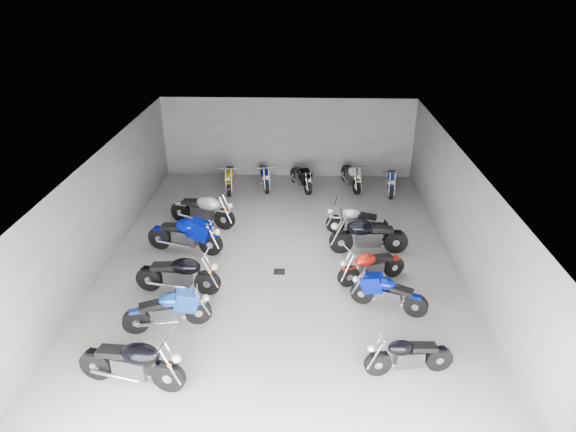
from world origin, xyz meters
The scene contains 21 objects.
ground centered at (0.00, 0.00, 0.00)m, with size 14.00×14.00×0.00m, color #A09D98.
wall_back centered at (0.00, 7.00, 1.60)m, with size 10.00×0.10×3.20m, color gray.
wall_left centered at (-5.00, 0.00, 1.60)m, with size 0.10×14.00×3.20m, color gray.
wall_right centered at (5.00, 0.00, 1.60)m, with size 0.10×14.00×3.20m, color gray.
ceiling centered at (0.00, 0.00, 3.22)m, with size 10.00×14.00×0.04m, color black.
drain_grate centered at (0.00, -0.50, 0.01)m, with size 0.32×0.32×0.01m, color black.
motorcycle_left_a centered at (-2.75, -4.92, 0.55)m, with size 2.29×0.63×1.01m.
motorcycle_left_b centered at (-2.48, -3.06, 0.50)m, with size 2.03×0.71×0.91m.
motorcycle_left_c centered at (-2.56, -1.58, 0.54)m, with size 2.27×0.50×1.00m.
motorcycle_left_e centered at (-2.84, 0.56, 0.57)m, with size 2.35×0.69×1.04m.
motorcycle_left_f centered at (-2.65, 2.34, 0.56)m, with size 2.26×0.89×1.03m.
motorcycle_right_a centered at (2.88, -4.39, 0.46)m, with size 1.90×0.46×0.84m.
motorcycle_right_c centered at (2.77, -2.15, 0.47)m, with size 1.86×0.86×0.86m.
motorcycle_right_d centered at (2.50, -0.89, 0.48)m, with size 1.89×0.90×0.88m.
motorcycle_right_e centered at (2.57, 0.69, 0.57)m, with size 2.36×0.48×1.04m.
motorcycle_right_f centered at (2.35, 1.85, 0.48)m, with size 2.00×0.49×0.88m.
motorcycle_back_b centered at (-2.19, 5.45, 0.49)m, with size 0.45×2.04×0.90m.
motorcycle_back_c centered at (-0.87, 5.69, 0.46)m, with size 0.53×1.90×0.84m.
motorcycle_back_d centered at (0.56, 5.60, 0.46)m, with size 0.88×1.81×0.84m.
motorcycle_back_e centered at (2.49, 5.77, 0.48)m, with size 0.64×1.99×0.89m.
motorcycle_back_f centered at (3.98, 5.37, 0.46)m, with size 0.45×1.91×0.84m.
Camera 1 is at (0.65, -12.81, 7.70)m, focal length 32.00 mm.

